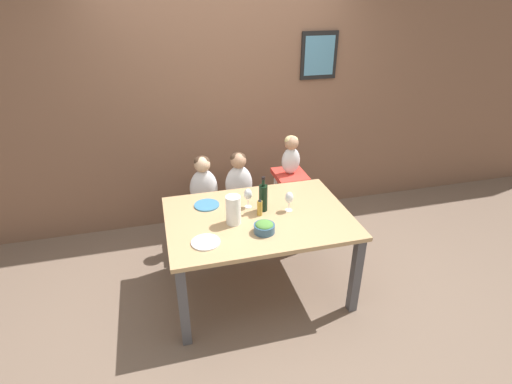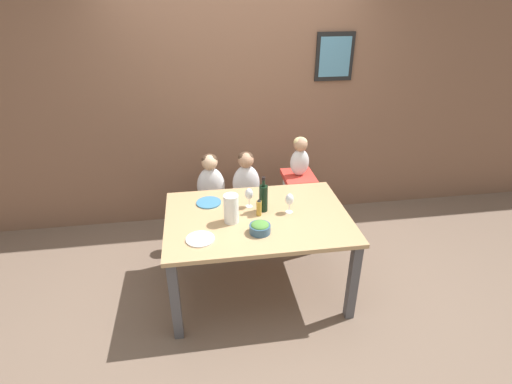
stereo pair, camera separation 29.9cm
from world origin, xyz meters
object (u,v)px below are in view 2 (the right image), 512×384
Objects in this scene: wine_glass_near at (290,200)px; wine_glass_far at (249,194)px; chair_right_highchair at (298,189)px; dinner_plate_back_left at (209,203)px; wine_bottle at (263,198)px; person_child_center at (246,177)px; paper_towel_roll at (231,209)px; dinner_plate_front_left at (200,239)px; chair_far_left at (212,210)px; person_child_left at (211,180)px; person_baby_right at (300,154)px; salad_bowl_large at (260,228)px; chair_far_center at (246,207)px.

wine_glass_far is (-0.31, 0.14, 0.00)m from wine_glass_near.
dinner_plate_back_left reaches higher than chair_right_highchair.
wine_bottle reaches higher than wine_glass_near.
wine_glass_far is (-0.05, -0.61, 0.14)m from person_child_center.
wine_glass_near is at bearing 8.65° from paper_towel_roll.
chair_right_highchair is 1.35× the size of person_child_center.
chair_far_left is at bearing 82.90° from dinner_plate_front_left.
wine_bottle is 0.21m from wine_glass_near.
chair_far_left is at bearing 115.90° from wine_glass_far.
person_baby_right is (0.88, 0.00, 0.21)m from person_child_left.
dinner_plate_back_left is (-0.36, 0.51, -0.04)m from salad_bowl_large.
wine_glass_far is 0.80× the size of dinner_plate_back_left.
paper_towel_roll is (0.12, -0.82, 0.47)m from chair_far_left.
person_baby_right is at bearing 0.15° from chair_far_center.
person_baby_right is 2.45× the size of salad_bowl_large.
chair_far_left is at bearing 129.05° from wine_glass_near.
chair_far_center is 0.77m from wine_glass_far.
person_baby_right reaches higher than person_child_center.
person_child_center is (-0.00, 0.00, 0.34)m from chair_far_center.
person_child_left is 2.25× the size of paper_towel_roll.
wine_glass_far is (0.17, 0.21, -0.00)m from paper_towel_roll.
wine_glass_far is at bearing 142.40° from wine_bottle.
chair_far_left is 0.87× the size of person_child_left.
chair_far_left is 1.04m from person_baby_right.
wine_bottle is (0.05, -0.69, 0.14)m from person_child_center.
person_child_left is (-0.88, 0.00, 0.17)m from chair_right_highchair.
wine_glass_near is (0.26, -0.75, 0.47)m from chair_far_center.
person_child_left reaches higher than chair_far_center.
chair_far_left is 0.87× the size of person_child_center.
chair_far_center is 0.87× the size of person_child_center.
dinner_plate_front_left is (-0.13, -1.04, 0.02)m from person_child_left.
chair_right_highchair is 1.06m from dinner_plate_back_left.
wine_glass_near reaches higher than chair_far_left.
person_child_left is 3.09× the size of wine_glass_near.
paper_towel_roll reaches higher than chair_right_highchair.
person_child_center is at bearing -179.95° from person_baby_right.
chair_far_left is at bearing 107.65° from salad_bowl_large.
wine_glass_near is 0.34m from wine_glass_far.
wine_glass_near is at bearing -16.07° from wine_bottle.
person_child_left is 0.35m from person_child_center.
wine_glass_far is 0.37m from dinner_plate_back_left.
wine_glass_near is 0.80m from dinner_plate_front_left.
wine_bottle is 0.64m from dinner_plate_front_left.
salad_bowl_large is at bearing -72.35° from chair_far_left.
dinner_plate_front_left is at bearing -158.53° from wine_glass_near.
wine_glass_far is (-0.59, -0.61, -0.07)m from person_baby_right.
wine_bottle reaches higher than wine_glass_far.
dinner_plate_front_left is (-1.01, -1.03, 0.20)m from chair_right_highchair.
person_baby_right is 1.12m from paper_towel_roll.
person_baby_right is at bearing 69.90° from wine_glass_near.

